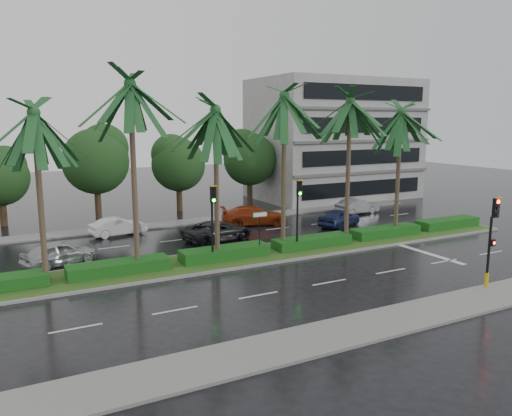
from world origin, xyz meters
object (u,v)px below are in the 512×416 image
car_blue (339,218)px  car_grey (357,206)px  signal_median_left (213,213)px  street_sign (260,223)px  car_silver (59,253)px  signal_near (492,238)px  car_white (118,226)px  car_darkgrey (218,231)px  car_red (254,215)px

car_blue → car_grey: size_ratio=0.99×
signal_median_left → street_sign: signal_median_left is taller
car_silver → car_grey: bearing=-98.1°
signal_near → car_grey: signal_near is taller
car_white → signal_near: bearing=-154.8°
signal_near → signal_median_left: (-10.00, 9.69, 0.49)m
street_sign → car_darkgrey: bearing=94.8°
signal_near → car_blue: signal_near is taller
street_sign → car_blue: size_ratio=0.65×
car_silver → car_white: 7.36m
car_red → car_blue: size_ratio=1.26×
car_white → car_blue: car_blue is taller
car_silver → car_white: (4.50, 5.82, -0.05)m
street_sign → car_white: (-6.00, 9.80, -1.49)m
street_sign → car_darkgrey: size_ratio=0.54×
signal_near → car_darkgrey: (-7.44, 15.02, -1.83)m
street_sign → car_blue: bearing=27.8°
car_white → car_red: 10.14m
car_darkgrey → car_grey: (14.44, 3.34, -0.01)m
car_red → signal_median_left: bearing=158.2°
signal_median_left → car_blue: (12.50, 5.19, -2.32)m
signal_near → signal_median_left: signal_median_left is taller
car_silver → car_grey: 24.91m
car_darkgrey → car_white: bearing=39.1°
street_sign → car_white: 11.59m
street_sign → car_darkgrey: street_sign is taller
car_silver → signal_median_left: bearing=-137.6°
signal_median_left → car_darkgrey: signal_median_left is taller
signal_near → car_silver: 22.39m
car_darkgrey → car_grey: car_darkgrey is taller
car_white → car_grey: car_grey is taller
car_silver → car_red: 15.26m
street_sign → signal_near: bearing=-54.7°
street_sign → car_grey: street_sign is taller
car_white → car_darkgrey: (5.56, -4.66, 0.04)m
signal_median_left → car_darkgrey: 6.36m
car_blue → car_grey: (4.50, 3.48, -0.02)m
car_silver → car_blue: car_silver is taller
car_silver → street_sign: bearing=-129.3°
street_sign → car_red: size_ratio=0.52×
signal_near → car_red: 18.74m
car_silver → car_red: car_red is taller
signal_median_left → street_sign: size_ratio=1.68×
car_blue → car_white: bearing=51.1°
street_sign → car_darkgrey: (-0.44, 5.15, -1.45)m
street_sign → car_grey: 16.44m
car_red → signal_near: bearing=-153.7°
signal_near → signal_median_left: 13.93m
signal_near → signal_median_left: bearing=135.9°
car_white → car_silver: bearing=134.0°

